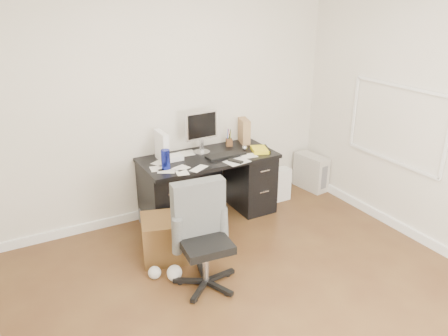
# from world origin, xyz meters

# --- Properties ---
(ground) EXTENTS (4.00, 4.00, 0.00)m
(ground) POSITION_xyz_m (0.00, 0.00, 0.00)
(ground) COLOR #482A17
(ground) RESTS_ON ground
(room_shell) EXTENTS (4.02, 4.02, 2.71)m
(room_shell) POSITION_xyz_m (0.03, 0.03, 1.66)
(room_shell) COLOR silver
(room_shell) RESTS_ON ground
(desk) EXTENTS (1.50, 0.70, 0.75)m
(desk) POSITION_xyz_m (0.30, 1.65, 0.40)
(desk) COLOR black
(desk) RESTS_ON ground
(loose_papers) EXTENTS (1.10, 0.60, 0.00)m
(loose_papers) POSITION_xyz_m (0.10, 1.60, 0.75)
(loose_papers) COLOR silver
(loose_papers) RESTS_ON desk
(lcd_monitor) EXTENTS (0.40, 0.24, 0.49)m
(lcd_monitor) POSITION_xyz_m (0.28, 1.78, 1.00)
(lcd_monitor) COLOR #BBBBC0
(lcd_monitor) RESTS_ON desk
(keyboard) EXTENTS (0.46, 0.17, 0.03)m
(keyboard) POSITION_xyz_m (0.47, 1.56, 0.76)
(keyboard) COLOR black
(keyboard) RESTS_ON desk
(computer_mouse) EXTENTS (0.08, 0.08, 0.06)m
(computer_mouse) POSITION_xyz_m (0.75, 1.62, 0.78)
(computer_mouse) COLOR #BBBBC0
(computer_mouse) RESTS_ON desk
(travel_mug) EXTENTS (0.10, 0.10, 0.20)m
(travel_mug) POSITION_xyz_m (-0.25, 1.53, 0.85)
(travel_mug) COLOR navy
(travel_mug) RESTS_ON desk
(white_binder) EXTENTS (0.13, 0.28, 0.32)m
(white_binder) POSITION_xyz_m (-0.19, 1.77, 0.91)
(white_binder) COLOR white
(white_binder) RESTS_ON desk
(magazine_file) EXTENTS (0.18, 0.27, 0.29)m
(magazine_file) POSITION_xyz_m (0.90, 1.88, 0.89)
(magazine_file) COLOR #A57F50
(magazine_file) RESTS_ON desk
(pen_cup) EXTENTS (0.11, 0.11, 0.21)m
(pen_cup) POSITION_xyz_m (0.67, 1.85, 0.85)
(pen_cup) COLOR #522917
(pen_cup) RESTS_ON desk
(yellow_book) EXTENTS (0.25, 0.28, 0.04)m
(yellow_book) POSITION_xyz_m (0.89, 1.51, 0.77)
(yellow_book) COLOR yellow
(yellow_book) RESTS_ON desk
(paper_remote) EXTENTS (0.29, 0.25, 0.02)m
(paper_remote) POSITION_xyz_m (0.50, 1.35, 0.76)
(paper_remote) COLOR silver
(paper_remote) RESTS_ON desk
(office_chair) EXTENTS (0.59, 0.59, 0.95)m
(office_chair) POSITION_xyz_m (-0.31, 0.52, 0.48)
(office_chair) COLOR #4A4C4A
(office_chair) RESTS_ON ground
(pc_tower) EXTENTS (0.26, 0.48, 0.46)m
(pc_tower) POSITION_xyz_m (1.85, 1.72, 0.23)
(pc_tower) COLOR #B9B2A7
(pc_tower) RESTS_ON ground
(shopping_bag) EXTENTS (0.30, 0.22, 0.41)m
(shopping_bag) POSITION_xyz_m (1.25, 1.63, 0.21)
(shopping_bag) COLOR white
(shopping_bag) RESTS_ON ground
(wicker_basket) EXTENTS (0.52, 0.52, 0.42)m
(wicker_basket) POSITION_xyz_m (-0.46, 1.11, 0.21)
(wicker_basket) COLOR #4E2B17
(wicker_basket) RESTS_ON ground
(desk_printer) EXTENTS (0.34, 0.31, 0.17)m
(desk_printer) POSITION_xyz_m (-0.29, 1.83, 0.09)
(desk_printer) COLOR slate
(desk_printer) RESTS_ON ground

